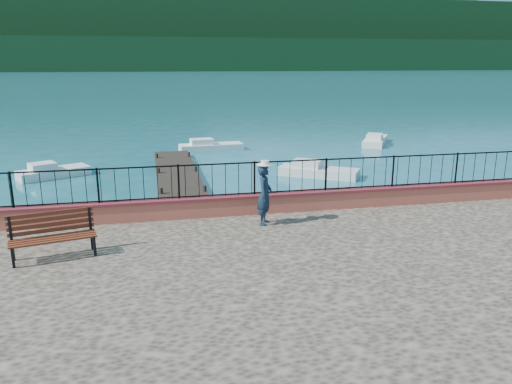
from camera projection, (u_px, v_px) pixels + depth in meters
name	position (u px, v px, depth m)	size (l,w,h in m)	color
ground	(300.00, 306.00, 11.72)	(2000.00, 2000.00, 0.00)	#19596B
parapet	(264.00, 203.00, 14.83)	(28.00, 0.46, 0.58)	#B95242
railing	(264.00, 178.00, 14.64)	(27.00, 0.05, 0.95)	black
dock	(180.00, 185.00, 22.61)	(2.00, 16.00, 0.30)	#2D231C
far_forest	(151.00, 55.00, 293.03)	(900.00, 60.00, 18.00)	black
foothills	(149.00, 36.00, 346.44)	(900.00, 120.00, 44.00)	black
companion_hill	(339.00, 66.00, 585.89)	(448.00, 384.00, 180.00)	#142D23
park_bench	(54.00, 245.00, 11.41)	(1.96, 1.02, 1.04)	black
person	(265.00, 195.00, 13.64)	(0.61, 0.40, 1.67)	#112133
hat	(265.00, 163.00, 13.41)	(0.44, 0.44, 0.12)	white
boat_1	(318.00, 168.00, 24.83)	(3.93, 1.30, 0.80)	silver
boat_3	(53.00, 169.00, 24.66)	(3.33, 1.30, 0.80)	silver
boat_4	(211.00, 144.00, 32.02)	(4.03, 1.30, 0.80)	silver
boat_5	(375.00, 138.00, 34.51)	(4.18, 1.30, 0.80)	silver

